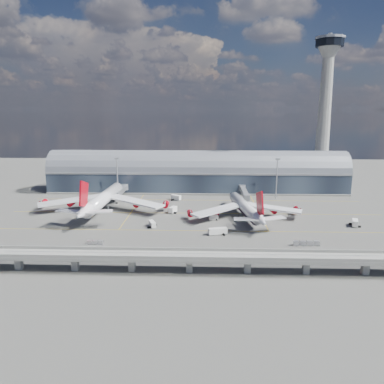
{
  "coord_description": "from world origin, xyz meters",
  "views": [
    {
      "loc": [
        5.05,
        -175.67,
        55.02
      ],
      "look_at": [
        -1.3,
        10.0,
        14.0
      ],
      "focal_mm": 35.0,
      "sensor_mm": 36.0,
      "label": 1
    }
  ],
  "objects_px": {
    "service_truck_3": "(355,223)",
    "airliner_right": "(246,208)",
    "floodlight_mast_right": "(277,178)",
    "cargo_train_0": "(95,242)",
    "service_truck_1": "(213,217)",
    "service_truck_4": "(173,210)",
    "service_truck_5": "(176,198)",
    "service_truck_0": "(152,224)",
    "control_tower": "(324,115)",
    "cargo_train_1": "(306,243)",
    "service_truck_2": "(218,231)",
    "airliner_left": "(103,199)",
    "floodlight_mast_left": "(117,177)"
  },
  "relations": [
    {
      "from": "floodlight_mast_right",
      "to": "cargo_train_1",
      "type": "height_order",
      "value": "floodlight_mast_right"
    },
    {
      "from": "service_truck_0",
      "to": "service_truck_1",
      "type": "relative_size",
      "value": 1.44
    },
    {
      "from": "service_truck_3",
      "to": "floodlight_mast_right",
      "type": "bearing_deg",
      "value": 135.9
    },
    {
      "from": "control_tower",
      "to": "cargo_train_1",
      "type": "xyz_separation_m",
      "value": [
        -37.61,
        -110.87,
        -50.66
      ]
    },
    {
      "from": "airliner_right",
      "to": "floodlight_mast_right",
      "type": "bearing_deg",
      "value": 52.01
    },
    {
      "from": "service_truck_5",
      "to": "control_tower",
      "type": "bearing_deg",
      "value": -40.8
    },
    {
      "from": "airliner_left",
      "to": "service_truck_0",
      "type": "xyz_separation_m",
      "value": [
        31.19,
        -27.27,
        -5.26
      ]
    },
    {
      "from": "floodlight_mast_right",
      "to": "service_truck_2",
      "type": "relative_size",
      "value": 2.92
    },
    {
      "from": "service_truck_4",
      "to": "floodlight_mast_left",
      "type": "bearing_deg",
      "value": 161.0
    },
    {
      "from": "floodlight_mast_right",
      "to": "service_truck_3",
      "type": "bearing_deg",
      "value": -63.36
    },
    {
      "from": "airliner_right",
      "to": "service_truck_0",
      "type": "height_order",
      "value": "airliner_right"
    },
    {
      "from": "airliner_right",
      "to": "service_truck_3",
      "type": "xyz_separation_m",
      "value": [
        51.43,
        -12.13,
        -3.61
      ]
    },
    {
      "from": "service_truck_1",
      "to": "cargo_train_1",
      "type": "height_order",
      "value": "service_truck_1"
    },
    {
      "from": "service_truck_2",
      "to": "service_truck_5",
      "type": "relative_size",
      "value": 1.28
    },
    {
      "from": "floodlight_mast_right",
      "to": "service_truck_1",
      "type": "distance_m",
      "value": 63.21
    },
    {
      "from": "airliner_right",
      "to": "service_truck_3",
      "type": "distance_m",
      "value": 52.96
    },
    {
      "from": "service_truck_0",
      "to": "service_truck_4",
      "type": "bearing_deg",
      "value": 51.57
    },
    {
      "from": "control_tower",
      "to": "service_truck_1",
      "type": "xyz_separation_m",
      "value": [
        -75.26,
        -75.14,
        -50.33
      ]
    },
    {
      "from": "service_truck_2",
      "to": "service_truck_5",
      "type": "xyz_separation_m",
      "value": [
        -23.82,
        64.95,
        0.01
      ]
    },
    {
      "from": "floodlight_mast_right",
      "to": "cargo_train_0",
      "type": "distance_m",
      "value": 124.38
    },
    {
      "from": "service_truck_4",
      "to": "airliner_right",
      "type": "bearing_deg",
      "value": 10.29
    },
    {
      "from": "cargo_train_0",
      "to": "cargo_train_1",
      "type": "bearing_deg",
      "value": -92.26
    },
    {
      "from": "floodlight_mast_left",
      "to": "service_truck_1",
      "type": "distance_m",
      "value": 77.1
    },
    {
      "from": "service_truck_5",
      "to": "floodlight_mast_right",
      "type": "bearing_deg",
      "value": -54.83
    },
    {
      "from": "service_truck_1",
      "to": "service_truck_4",
      "type": "bearing_deg",
      "value": 47.05
    },
    {
      "from": "service_truck_1",
      "to": "cargo_train_0",
      "type": "distance_m",
      "value": 62.53
    },
    {
      "from": "floodlight_mast_left",
      "to": "service_truck_4",
      "type": "distance_m",
      "value": 52.54
    },
    {
      "from": "service_truck_0",
      "to": "service_truck_4",
      "type": "height_order",
      "value": "service_truck_4"
    },
    {
      "from": "airliner_left",
      "to": "service_truck_3",
      "type": "height_order",
      "value": "airliner_left"
    },
    {
      "from": "airliner_right",
      "to": "service_truck_5",
      "type": "relative_size",
      "value": 9.2
    },
    {
      "from": "service_truck_3",
      "to": "cargo_train_0",
      "type": "bearing_deg",
      "value": -147.0
    },
    {
      "from": "airliner_left",
      "to": "cargo_train_1",
      "type": "xyz_separation_m",
      "value": [
        98.43,
        -50.31,
        -5.69
      ]
    },
    {
      "from": "service_truck_5",
      "to": "cargo_train_0",
      "type": "xyz_separation_m",
      "value": [
        -27.87,
        -79.1,
        -0.8
      ]
    },
    {
      "from": "control_tower",
      "to": "floodlight_mast_left",
      "type": "height_order",
      "value": "control_tower"
    },
    {
      "from": "airliner_right",
      "to": "service_truck_1",
      "type": "distance_m",
      "value": 17.5
    },
    {
      "from": "control_tower",
      "to": "service_truck_2",
      "type": "distance_m",
      "value": 132.63
    },
    {
      "from": "control_tower",
      "to": "service_truck_0",
      "type": "distance_m",
      "value": 145.71
    },
    {
      "from": "service_truck_4",
      "to": "service_truck_5",
      "type": "height_order",
      "value": "service_truck_4"
    },
    {
      "from": "service_truck_2",
      "to": "floodlight_mast_right",
      "type": "bearing_deg",
      "value": -44.44
    },
    {
      "from": "floodlight_mast_left",
      "to": "service_truck_5",
      "type": "xyz_separation_m",
      "value": [
        37.31,
        -5.18,
        -12.02
      ]
    },
    {
      "from": "service_truck_5",
      "to": "cargo_train_0",
      "type": "relative_size",
      "value": 0.98
    },
    {
      "from": "service_truck_3",
      "to": "floodlight_mast_left",
      "type": "bearing_deg",
      "value": 175.83
    },
    {
      "from": "floodlight_mast_right",
      "to": "service_truck_0",
      "type": "xyz_separation_m",
      "value": [
        -69.86,
        -59.83,
        -12.22
      ]
    },
    {
      "from": "control_tower",
      "to": "service_truck_0",
      "type": "xyz_separation_m",
      "value": [
        -104.86,
        -87.83,
        -50.23
      ]
    },
    {
      "from": "control_tower",
      "to": "airliner_left",
      "type": "height_order",
      "value": "control_tower"
    },
    {
      "from": "service_truck_3",
      "to": "airliner_right",
      "type": "bearing_deg",
      "value": -174.02
    },
    {
      "from": "airliner_left",
      "to": "service_truck_2",
      "type": "height_order",
      "value": "airliner_left"
    },
    {
      "from": "service_truck_5",
      "to": "cargo_train_0",
      "type": "height_order",
      "value": "service_truck_5"
    },
    {
      "from": "cargo_train_1",
      "to": "service_truck_5",
      "type": "bearing_deg",
      "value": 40.96
    },
    {
      "from": "service_truck_5",
      "to": "cargo_train_1",
      "type": "relative_size",
      "value": 0.61
    }
  ]
}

